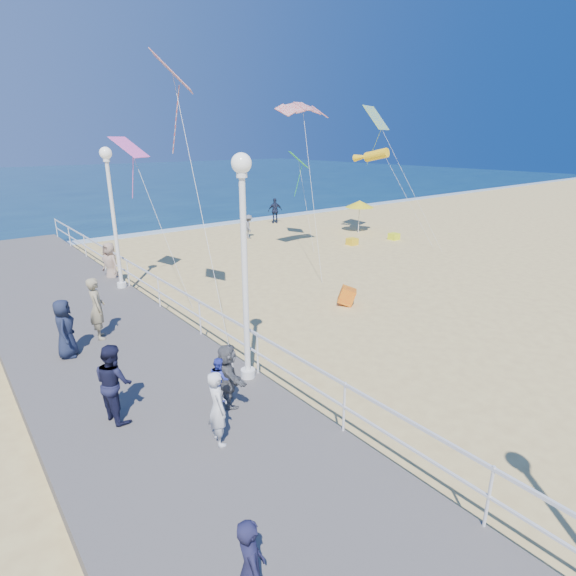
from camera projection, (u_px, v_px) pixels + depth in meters
ground at (388, 335)px, 14.38m from camera, size 160.00×160.00×0.00m
ocean at (22, 184)px, 62.67m from camera, size 160.00×90.00×0.05m
surf_line at (144, 234)px, 29.60m from camera, size 160.00×1.20×0.04m
boardwalk at (167, 415)px, 9.89m from camera, size 5.00×44.00×0.40m
railing at (257, 342)px, 11.01m from camera, size 0.05×42.00×0.55m
lamp_post_mid at (244, 248)px, 10.07m from camera, size 0.44×0.44×5.32m
lamp_post_far at (112, 204)px, 16.76m from camera, size 0.44×0.44×5.32m
woman_holding_toddler at (218, 408)px, 8.47m from camera, size 0.46×0.61×1.52m
toddler_held at (219, 378)px, 8.51m from camera, size 0.39×0.46×0.85m
spectator_0 at (251, 569)px, 5.34m from camera, size 0.49×0.61×1.45m
spectator_4 at (65, 328)px, 11.90m from camera, size 0.79×0.93×1.62m
spectator_5 at (228, 375)px, 9.72m from camera, size 0.72×1.40×1.44m
spectator_6 at (97, 308)px, 13.00m from camera, size 0.53×0.73×1.85m
spectator_7 at (114, 382)px, 9.21m from camera, size 0.77×0.91×1.68m
beach_walker_a at (249, 227)px, 28.19m from camera, size 0.94×1.11×1.49m
beach_walker_b at (275, 211)px, 33.24m from camera, size 1.17×0.79×1.85m
beach_walker_c at (111, 264)px, 19.03m from camera, size 0.81×1.04×1.87m
box_kite at (347, 297)px, 16.93m from camera, size 0.89×0.89×0.74m
beach_umbrella at (360, 204)px, 29.55m from camera, size 1.90×1.90×2.14m
beach_chair_left at (352, 242)px, 26.60m from camera, size 0.55×0.55×0.40m
beach_chair_right at (394, 236)px, 27.99m from camera, size 0.55×0.55×0.40m
kite_parafoil at (303, 106)px, 20.70m from camera, size 2.71×0.94×0.65m
kite_windsock at (377, 155)px, 26.72m from camera, size 0.98×2.53×1.05m
kite_diamond_pink at (130, 147)px, 17.10m from camera, size 1.60×1.58×0.77m
kite_diamond_multi at (376, 118)px, 26.11m from camera, size 1.99×1.62×1.35m
kite_diamond_green at (298, 159)px, 25.68m from camera, size 1.62×1.71×0.90m
kite_diamond_redwhite at (172, 72)px, 12.47m from camera, size 1.58×1.72×1.00m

